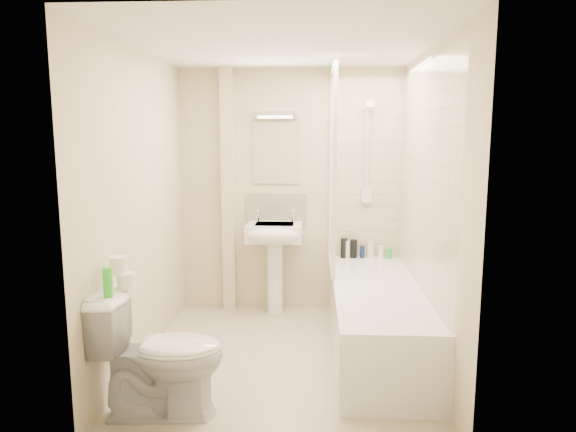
{
  "coord_description": "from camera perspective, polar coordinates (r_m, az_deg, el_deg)",
  "views": [
    {
      "loc": [
        0.24,
        -3.85,
        1.75
      ],
      "look_at": [
        0.03,
        0.2,
        1.12
      ],
      "focal_mm": 32.0,
      "sensor_mm": 36.0,
      "label": 1
    }
  ],
  "objects": [
    {
      "name": "floor",
      "position": [
        4.23,
        -0.53,
        -15.53
      ],
      "size": [
        2.5,
        2.5,
        0.0
      ],
      "primitive_type": "plane",
      "color": "beige",
      "rests_on": "ground"
    },
    {
      "name": "wall_back",
      "position": [
        5.13,
        0.31,
        2.74
      ],
      "size": [
        2.2,
        0.02,
        2.4
      ],
      "primitive_type": "cube",
      "color": "beige",
      "rests_on": "ground"
    },
    {
      "name": "wall_left",
      "position": [
        4.11,
        -16.05,
        0.86
      ],
      "size": [
        0.02,
        2.5,
        2.4
      ],
      "primitive_type": "cube",
      "color": "beige",
      "rests_on": "ground"
    },
    {
      "name": "wall_right",
      "position": [
        3.98,
        15.46,
        0.63
      ],
      "size": [
        0.02,
        2.5,
        2.4
      ],
      "primitive_type": "cube",
      "color": "beige",
      "rests_on": "ground"
    },
    {
      "name": "ceiling",
      "position": [
        3.91,
        -0.58,
        18.47
      ],
      "size": [
        2.2,
        2.5,
        0.02
      ],
      "primitive_type": "cube",
      "color": "white",
      "rests_on": "wall_back"
    },
    {
      "name": "tile_back",
      "position": [
        5.12,
        8.75,
        5.15
      ],
      "size": [
        0.7,
        0.01,
        1.75
      ],
      "primitive_type": "cube",
      "color": "beige",
      "rests_on": "wall_back"
    },
    {
      "name": "tile_right",
      "position": [
        4.15,
        14.84,
        4.1
      ],
      "size": [
        0.01,
        2.1,
        1.75
      ],
      "primitive_type": "cube",
      "color": "beige",
      "rests_on": "wall_right"
    },
    {
      "name": "pipe_boxing",
      "position": [
        5.14,
        -6.65,
        2.69
      ],
      "size": [
        0.12,
        0.12,
        2.4
      ],
      "primitive_type": "cube",
      "color": "beige",
      "rests_on": "ground"
    },
    {
      "name": "splashback",
      "position": [
        5.15,
        -1.35,
        0.86
      ],
      "size": [
        0.6,
        0.02,
        0.3
      ],
      "primitive_type": "cube",
      "color": "beige",
      "rests_on": "wall_back"
    },
    {
      "name": "mirror",
      "position": [
        5.1,
        -1.37,
        6.98
      ],
      "size": [
        0.46,
        0.01,
        0.6
      ],
      "primitive_type": "cube",
      "color": "white",
      "rests_on": "wall_back"
    },
    {
      "name": "strip_light",
      "position": [
        5.08,
        -1.41,
        11.15
      ],
      "size": [
        0.42,
        0.07,
        0.07
      ],
      "primitive_type": "cube",
      "color": "silver",
      "rests_on": "wall_back"
    },
    {
      "name": "bathtub",
      "position": [
        4.33,
        9.77,
        -10.95
      ],
      "size": [
        0.7,
        2.1,
        0.55
      ],
      "color": "white",
      "rests_on": "ground"
    },
    {
      "name": "shower_screen",
      "position": [
        4.66,
        4.99,
        5.17
      ],
      "size": [
        0.04,
        0.92,
        1.8
      ],
      "color": "white",
      "rests_on": "bathtub"
    },
    {
      "name": "shower_fixture",
      "position": [
        5.07,
        8.82,
        6.48
      ],
      "size": [
        0.1,
        0.16,
        0.99
      ],
      "color": "white",
      "rests_on": "wall_back"
    },
    {
      "name": "pedestal_sink",
      "position": [
        4.98,
        -1.53,
        -2.98
      ],
      "size": [
        0.54,
        0.49,
        1.03
      ],
      "color": "white",
      "rests_on": "ground"
    },
    {
      "name": "bottle_black_a",
      "position": [
        5.13,
        6.24,
        -3.55
      ],
      "size": [
        0.07,
        0.07,
        0.2
      ],
      "primitive_type": "cylinder",
      "color": "black",
      "rests_on": "bathtub"
    },
    {
      "name": "bottle_white_a",
      "position": [
        5.14,
        6.56,
        -3.69
      ],
      "size": [
        0.06,
        0.06,
        0.17
      ],
      "primitive_type": "cylinder",
      "color": "silver",
      "rests_on": "bathtub"
    },
    {
      "name": "bottle_black_b",
      "position": [
        5.14,
        7.31,
        -3.63
      ],
      "size": [
        0.07,
        0.07,
        0.18
      ],
      "primitive_type": "cylinder",
      "color": "black",
      "rests_on": "bathtub"
    },
    {
      "name": "bottle_blue",
      "position": [
        5.16,
        8.25,
        -3.96
      ],
      "size": [
        0.05,
        0.05,
        0.12
      ],
      "primitive_type": "cylinder",
      "color": "navy",
      "rests_on": "bathtub"
    },
    {
      "name": "bottle_cream",
      "position": [
        5.16,
        9.18,
        -3.72
      ],
      "size": [
        0.06,
        0.06,
        0.17
      ],
      "primitive_type": "cylinder",
      "color": "beige",
      "rests_on": "bathtub"
    },
    {
      "name": "bottle_white_b",
      "position": [
        5.18,
        10.3,
        -3.94
      ],
      "size": [
        0.05,
        0.05,
        0.13
      ],
      "primitive_type": "cylinder",
      "color": "white",
      "rests_on": "bathtub"
    },
    {
      "name": "bottle_green",
      "position": [
        5.19,
        11.13,
        -4.11
      ],
      "size": [
        0.06,
        0.06,
        0.09
      ],
      "primitive_type": "cylinder",
      "color": "green",
      "rests_on": "bathtub"
    },
    {
      "name": "toilet",
      "position": [
        3.42,
        -14.0,
        -14.59
      ],
      "size": [
        0.55,
        0.84,
        0.8
      ],
      "primitive_type": "imported",
      "rotation": [
        0.0,
        0.0,
        1.64
      ],
      "color": "white",
      "rests_on": "ground"
    },
    {
      "name": "toilet_roll_lower",
      "position": [
        3.4,
        -17.51,
        -6.85
      ],
      "size": [
        0.12,
        0.12,
        0.1
      ],
      "primitive_type": "cylinder",
      "color": "white",
      "rests_on": "toilet"
    },
    {
      "name": "toilet_roll_upper",
      "position": [
        3.4,
        -18.32,
        -5.16
      ],
      "size": [
        0.11,
        0.11,
        0.1
      ],
      "primitive_type": "cylinder",
      "color": "white",
      "rests_on": "toilet_roll_lower"
    },
    {
      "name": "green_bottle",
      "position": [
        3.24,
        -19.4,
        -6.96
      ],
      "size": [
        0.06,
        0.06,
        0.18
      ],
      "primitive_type": "cylinder",
      "color": "green",
      "rests_on": "toilet"
    }
  ]
}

